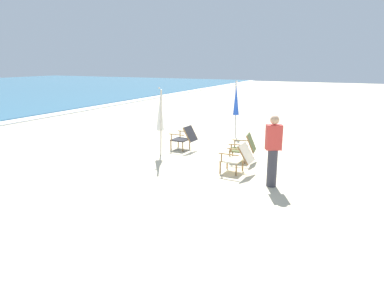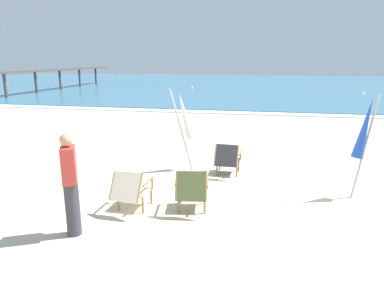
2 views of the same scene
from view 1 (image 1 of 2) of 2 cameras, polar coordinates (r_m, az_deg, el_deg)
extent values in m
plane|color=beige|center=(11.26, 5.21, -0.69)|extent=(80.00, 80.00, 0.00)
cube|color=white|center=(18.01, -28.71, 3.17)|extent=(80.00, 1.10, 0.06)
cube|color=#515B33|center=(9.80, 7.79, -1.00)|extent=(0.59, 0.55, 0.04)
cube|color=#515B33|center=(9.70, 9.84, 0.22)|extent=(0.52, 0.31, 0.49)
cylinder|color=olive|center=(9.65, 6.27, -2.16)|extent=(0.04, 0.04, 0.32)
cylinder|color=olive|center=(10.10, 6.78, -1.47)|extent=(0.04, 0.04, 0.32)
cylinder|color=olive|center=(9.59, 8.80, -2.35)|extent=(0.04, 0.04, 0.32)
cylinder|color=olive|center=(10.03, 9.20, -1.65)|extent=(0.04, 0.04, 0.32)
cube|color=olive|center=(9.48, 7.67, -0.13)|extent=(0.12, 0.53, 0.02)
cylinder|color=olive|center=(9.53, 6.54, -0.69)|extent=(0.04, 0.04, 0.22)
cube|color=olive|center=(10.01, 8.21, 0.60)|extent=(0.12, 0.53, 0.02)
cylinder|color=olive|center=(10.07, 7.14, 0.06)|extent=(0.04, 0.04, 0.22)
cylinder|color=olive|center=(9.45, 9.63, -0.12)|extent=(0.08, 0.25, 0.49)
cylinder|color=olive|center=(9.94, 10.03, 0.54)|extent=(0.08, 0.25, 0.49)
cube|color=#28282D|center=(11.01, -1.96, 0.74)|extent=(0.53, 0.50, 0.04)
cube|color=#28282D|center=(10.79, -0.26, 1.71)|extent=(0.50, 0.30, 0.47)
cylinder|color=olive|center=(10.96, -3.54, -0.20)|extent=(0.04, 0.04, 0.32)
cylinder|color=olive|center=(11.35, -2.32, 0.30)|extent=(0.04, 0.04, 0.32)
cylinder|color=olive|center=(10.75, -1.57, -0.46)|extent=(0.04, 0.04, 0.32)
cylinder|color=olive|center=(11.15, -0.39, 0.06)|extent=(0.04, 0.04, 0.32)
cube|color=olive|center=(10.72, -2.61, 1.58)|extent=(0.05, 0.53, 0.02)
cylinder|color=olive|center=(10.84, -3.47, 1.11)|extent=(0.04, 0.04, 0.22)
cube|color=olive|center=(11.19, -1.17, 2.11)|extent=(0.05, 0.53, 0.02)
cylinder|color=olive|center=(11.31, -2.00, 1.65)|extent=(0.04, 0.04, 0.22)
cylinder|color=olive|center=(10.57, -0.91, 1.46)|extent=(0.05, 0.29, 0.47)
cylinder|color=olive|center=(11.01, 0.36, 1.95)|extent=(0.05, 0.29, 0.47)
cube|color=beige|center=(8.79, 6.64, -2.66)|extent=(0.54, 0.50, 0.04)
cube|color=beige|center=(8.61, 9.02, -1.56)|extent=(0.50, 0.32, 0.46)
cylinder|color=olive|center=(8.71, 4.72, -3.87)|extent=(0.04, 0.04, 0.32)
cylinder|color=olive|center=(9.12, 5.89, -3.09)|extent=(0.04, 0.04, 0.32)
cylinder|color=olive|center=(8.56, 7.38, -4.26)|extent=(0.04, 0.04, 0.32)
cylinder|color=olive|center=(8.98, 8.45, -3.44)|extent=(0.04, 0.04, 0.32)
cube|color=olive|center=(8.48, 6.11, -1.72)|extent=(0.06, 0.53, 0.02)
cylinder|color=olive|center=(8.57, 4.93, -2.28)|extent=(0.04, 0.04, 0.22)
cube|color=olive|center=(8.98, 7.45, -0.88)|extent=(0.06, 0.53, 0.02)
cylinder|color=olive|center=(9.07, 6.32, -1.42)|extent=(0.04, 0.04, 0.22)
cylinder|color=olive|center=(8.38, 8.44, -1.97)|extent=(0.05, 0.31, 0.46)
cylinder|color=olive|center=(8.84, 9.56, -1.18)|extent=(0.05, 0.31, 0.46)
cylinder|color=#B7B2A8|center=(9.90, -5.19, 3.31)|extent=(0.51, 0.40, 2.03)
cone|color=white|center=(9.94, -5.30, 5.42)|extent=(0.55, 0.49, 1.17)
sphere|color=#B7B2A8|center=(10.05, -5.49, 9.28)|extent=(0.06, 0.06, 0.06)
cylinder|color=#B7B2A8|center=(13.00, 7.29, 5.81)|extent=(0.38, 0.20, 2.08)
cone|color=blue|center=(12.89, 7.36, 7.37)|extent=(0.47, 0.37, 1.18)
sphere|color=#B7B2A8|center=(12.72, 7.50, 10.33)|extent=(0.06, 0.06, 0.06)
cylinder|color=#383842|center=(7.93, 13.19, -3.91)|extent=(0.22, 0.22, 0.86)
cube|color=#D13D38|center=(7.75, 13.47, 1.10)|extent=(0.33, 0.39, 0.56)
sphere|color=tan|center=(7.68, 13.63, 3.94)|extent=(0.20, 0.20, 0.20)
camera|label=2|loc=(10.58, 42.19, 9.70)|focal=32.00mm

